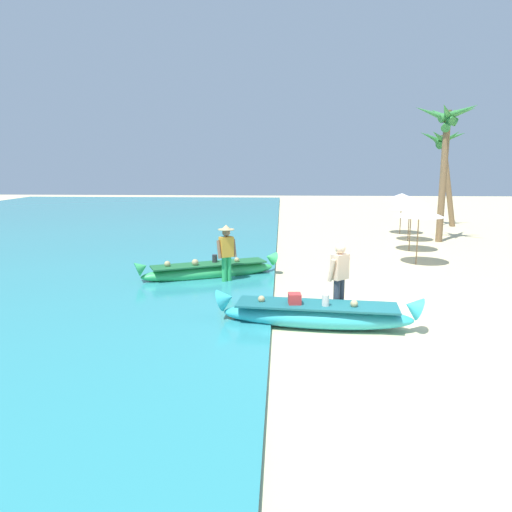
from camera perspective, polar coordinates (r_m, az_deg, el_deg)
The scene contains 11 objects.
ground_plane at distance 10.23m, azimuth 12.80°, elevation -8.25°, with size 80.00×80.00×0.00m, color beige.
boat_cyan_foreground at distance 9.98m, azimuth 7.10°, elevation -6.83°, with size 4.21×1.18×0.80m.
boat_green_midground at distance 13.94m, azimuth -5.52°, elevation -1.72°, with size 4.00×2.25×0.75m.
person_vendor_hatted at distance 13.23m, azimuth -3.51°, elevation 0.67°, with size 0.57×0.47×1.66m.
person_tourist_customer at distance 10.34m, azimuth 9.79°, elevation -2.47°, with size 0.53×0.51×1.67m.
parasol_row_0 at distance 16.62m, azimuth 18.67°, elevation 4.96°, with size 1.60×1.60×1.91m.
parasol_row_1 at distance 19.12m, azimuth 17.86°, elevation 5.72°, with size 1.60×1.60×1.91m.
parasol_row_2 at distance 21.63m, azimuth 17.71°, elevation 6.28°, with size 1.60×1.60×1.91m.
parasol_row_3 at distance 23.68m, azimuth 16.80°, elevation 6.69°, with size 1.60×1.60×1.91m.
palm_tree_tall_inland at distance 21.84m, azimuth 21.59°, elevation 13.63°, with size 2.57×2.69×5.73m.
palm_tree_leaning_seaward at distance 27.14m, azimuth 21.20°, elevation 11.71°, with size 2.40×2.46×5.03m.
Camera 1 is at (-1.74, -9.52, 3.32)m, focal length 33.96 mm.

